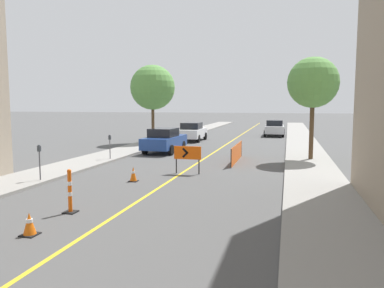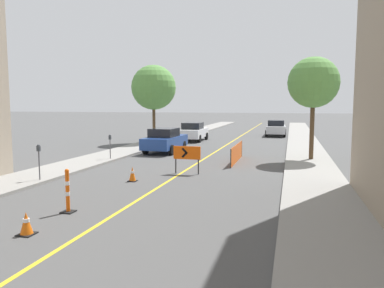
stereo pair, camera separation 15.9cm
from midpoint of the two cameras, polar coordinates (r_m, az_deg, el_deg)
The scene contains 15 objects.
lane_stripe at distance 28.00m, azimuth 4.60°, elevation -0.38°, with size 0.12×73.96×0.01m.
sidewalk_left at distance 29.53m, azimuth -6.55°, elevation 0.04°, with size 2.48×73.96×0.12m.
sidewalk_right at distance 27.61m, azimuth 16.54°, elevation -0.59°, with size 2.48×73.96×0.12m.
traffic_cone_third at distance 9.99m, azimuth -23.95°, elevation -11.08°, with size 0.38×0.38×0.56m.
traffic_cone_fourth at distance 15.48m, azimuth -9.23°, elevation -4.56°, with size 0.35×0.35×0.61m.
delineator_post_rear at distance 11.48m, azimuth -18.49°, elevation -7.19°, with size 0.36×0.36×1.28m.
arrow_barricade_primary at distance 16.86m, azimuth -0.96°, elevation -1.52°, with size 1.25×0.09×1.26m.
safety_mesh_fence at distance 20.63m, azimuth 6.61°, elevation -1.37°, with size 0.08×4.41×0.96m.
parked_car_curb_near at distance 24.58m, azimuth -4.41°, elevation 0.59°, with size 1.95×4.34×1.59m.
parked_car_curb_mid at distance 32.23m, azimuth -0.12°, elevation 1.90°, with size 1.94×4.33×1.59m.
parked_car_curb_far at distance 38.11m, azimuth 12.34°, elevation 2.40°, with size 1.95×4.35×1.59m.
parking_meter_near_curb at distance 21.25m, azimuth -12.63°, elevation 0.34°, with size 0.12×0.11×1.35m.
parking_meter_far_curb at distance 16.10m, azimuth -22.50°, elevation -1.58°, with size 0.12×0.11×1.43m.
street_tree_left_near at distance 30.39m, azimuth -6.18°, elevation 8.55°, with size 3.57×3.57×6.15m.
street_tree_right_near at distance 21.62m, azimuth 17.77°, elevation 8.87°, with size 2.77×2.77×5.59m.
Camera 1 is at (4.65, 9.54, 3.13)m, focal length 35.00 mm.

